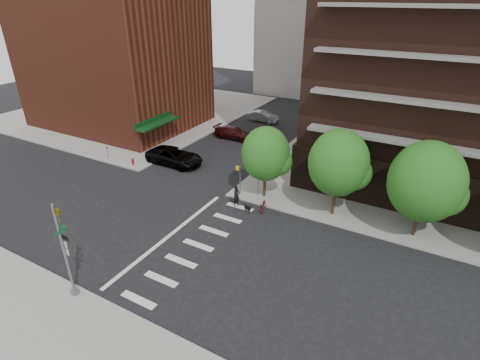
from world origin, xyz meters
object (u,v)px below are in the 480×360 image
Objects in this scene: fire_hydrant at (133,161)px; parked_car_maroon at (234,133)px; traffic_signal at (67,258)px; scooter at (263,205)px; parked_car_silver at (263,116)px; parked_car_black at (174,156)px; dog_walker at (237,196)px.

fire_hydrant is 12.97m from parked_car_maroon.
traffic_signal reaches higher than scooter.
fire_hydrant is 0.43× the size of scooter.
scooter is at bearing -152.70° from parked_car_silver.
traffic_signal is at bearing -125.90° from scooter.
parked_car_black is 1.23× the size of parked_car_maroon.
fire_hydrant is 0.12× the size of parked_car_black.
traffic_signal is 1.22× the size of parked_car_maroon.
scooter is (10.47, -13.31, -0.27)m from parked_car_maroon.
dog_walker is (-2.21, -0.50, 0.49)m from scooter.
dog_walker is (8.17, -21.61, 0.22)m from parked_car_silver.
parked_car_black is at bearing 83.70° from dog_walker.
dog_walker is at bearing -158.16° from parked_car_silver.
scooter is at bearing -142.60° from parked_car_maroon.
fire_hydrant is 0.17× the size of parked_car_silver.
dog_walker is at bearing -7.78° from fire_hydrant.
fire_hydrant is 4.21m from parked_car_black.
scooter is at bearing -4.83° from fire_hydrant.
traffic_signal is at bearing -170.71° from parked_car_silver.
dog_walker is (13.17, -1.80, 0.38)m from fire_hydrant.
parked_car_maroon is (1.55, 9.49, -0.12)m from parked_car_black.
parked_car_silver is at bearing 75.84° from fire_hydrant.
traffic_signal reaches higher than fire_hydrant.
traffic_signal is 35.52m from parked_car_silver.
traffic_signal reaches higher than dog_walker.
parked_car_silver is (0.10, 7.80, 0.00)m from parked_car_maroon.
dog_walker reaches higher than parked_car_silver.
parked_car_maroon is (-5.13, 27.30, -1.98)m from traffic_signal.
parked_car_silver is 23.11m from dog_walker.
traffic_signal is 3.55× the size of scooter.
parked_car_black is 3.58× the size of scooter.
traffic_signal is at bearing -56.74° from fire_hydrant.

